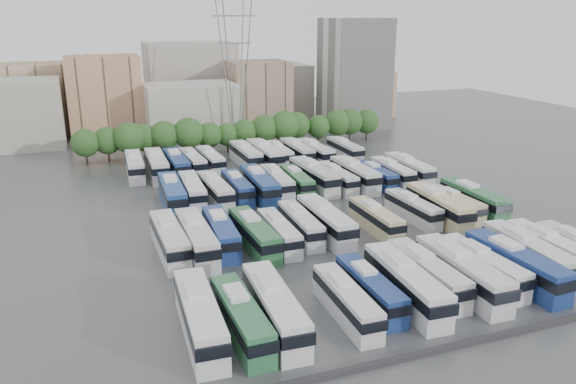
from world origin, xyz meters
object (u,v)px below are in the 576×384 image
object	(u,v)px
bus_r1_s13	(473,199)
bus_r2_s3	(216,190)
bus_r2_s7	(297,181)
bus_r3_s6	(246,155)
bus_r0_s6	(406,283)
bus_r3_s3	(192,162)
bus_r1_s3	(254,234)
bus_r0_s7	(427,273)
bus_r0_s2	(275,307)
bus_r2_s13	(409,169)
bus_r1_s6	(325,220)
bus_r3_s2	(176,164)
bus_r3_s10	(315,152)
bus_r3_s8	(279,153)
bus_r0_s1	(241,318)
bus_r1_s1	(196,238)
bus_r1_s0	(170,239)
bus_r1_s5	(300,224)
bus_r1_s12	(455,204)
apartment_tower	(354,74)
bus_r0_s10	(515,265)
bus_r0_s11	(528,253)
bus_r3_s9	(297,151)
bus_r2_s6	(277,182)
bus_r3_s7	(265,154)
electricity_pylon	(235,55)
bus_r0_s9	(482,266)
bus_r2_s8	(314,176)
bus_r3_s4	(210,160)
bus_r0_s5	(370,289)
bus_r3_s12	(345,149)
bus_r0_s0	(200,316)
bus_r1_s11	(438,206)
bus_r2_s2	(192,190)
bus_r2_s1	(172,193)
bus_r2_s9	(336,178)
bus_r3_s1	(157,165)
bus_r2_s12	(392,172)
bus_r3_s0	(135,166)
bus_r1_s10	(413,208)
bus_r2_s4	(237,187)
bus_r2_s5	(259,185)
bus_r2_s10	(355,174)

from	to	relation	value
bus_r1_s13	bus_r2_s3	size ratio (longest dim) A/B	1.03
bus_r2_s7	bus_r3_s6	bearing A→B (deg)	102.72
bus_r0_s6	bus_r3_s3	distance (m)	55.41
bus_r1_s3	bus_r0_s7	bearing A→B (deg)	-52.58
bus_r0_s2	bus_r2_s13	xyz separation A→B (m)	(36.59, 36.71, -0.08)
bus_r1_s6	bus_r3_s2	xyz separation A→B (m)	(-12.94, 34.85, -0.04)
bus_r3_s10	bus_r3_s8	bearing A→B (deg)	161.98
bus_r0_s1	bus_r1_s1	xyz separation A→B (m)	(-0.12, 18.79, 0.20)
bus_r0_s6	bus_r1_s0	distance (m)	27.60
bus_r0_s1	bus_r1_s5	distance (m)	23.57
bus_r0_s2	bus_r1_s12	world-z (taller)	bus_r0_s2
apartment_tower	bus_r0_s10	bearing A→B (deg)	-105.22
bus_r0_s11	bus_r3_s9	bearing A→B (deg)	99.48
bus_r0_s7	bus_r2_s6	bearing A→B (deg)	95.86
bus_r3_s7	electricity_pylon	bearing A→B (deg)	87.77
bus_r0_s9	bus_r2_s8	xyz separation A→B (m)	(-3.55, 36.89, 0.27)
apartment_tower	bus_r3_s6	world-z (taller)	apartment_tower
bus_r1_s13	bus_r3_s8	size ratio (longest dim) A/B	1.09
bus_r3_s4	bus_r0_s5	bearing A→B (deg)	-88.87
bus_r2_s13	bus_r3_s12	world-z (taller)	bus_r2_s13
electricity_pylon	bus_r0_s0	xyz separation A→B (m)	(-23.52, -73.80, -16.64)
bus_r1_s11	bus_r2_s2	bearing A→B (deg)	149.88
bus_r2_s1	bus_r2_s13	world-z (taller)	bus_r2_s1
bus_r2_s6	bus_r2_s7	distance (m)	3.16
bus_r1_s1	bus_r1_s11	world-z (taller)	bus_r1_s1
bus_r3_s2	bus_r2_s9	bearing A→B (deg)	-37.67
bus_r3_s1	bus_r2_s7	bearing A→B (deg)	-38.72
bus_r0_s10	bus_r1_s6	distance (m)	23.06
bus_r2_s12	bus_r3_s10	xyz separation A→B (m)	(-6.78, 17.15, 0.13)
bus_r1_s11	bus_r2_s1	world-z (taller)	bus_r1_s11
bus_r0_s1	bus_r0_s6	distance (m)	16.61
bus_r3_s8	bus_r3_s9	bearing A→B (deg)	-3.82
bus_r3_s0	bus_r1_s6	bearing A→B (deg)	-59.03
electricity_pylon	bus_r1_s10	world-z (taller)	electricity_pylon
bus_r0_s11	bus_r0_s2	bearing A→B (deg)	-174.22
bus_r1_s12	bus_r2_s4	world-z (taller)	bus_r2_s4
bus_r2_s4	apartment_tower	bearing A→B (deg)	47.91
bus_r1_s0	bus_r3_s10	distance (m)	47.25
bus_r2_s2	bus_r2_s13	size ratio (longest dim) A/B	0.97
bus_r1_s10	bus_r2_s8	size ratio (longest dim) A/B	0.80
bus_r1_s5	bus_r3_s4	distance (m)	35.82
bus_r2_s5	bus_r3_s7	distance (m)	19.20
bus_r0_s9	bus_r1_s5	size ratio (longest dim) A/B	1.04
bus_r0_s10	bus_r1_s6	size ratio (longest dim) A/B	1.01
bus_r0_s10	bus_r3_s10	world-z (taller)	bus_r0_s10
bus_r2_s3	bus_r1_s11	bearing A→B (deg)	-35.83
bus_r2_s10	bus_r2_s12	bearing A→B (deg)	-3.00
bus_r2_s9	bus_r0_s11	bearing A→B (deg)	-81.37
bus_r2_s2	bus_r2_s6	xyz separation A→B (m)	(13.41, 0.09, -0.06)
bus_r2_s7	bus_r0_s5	bearing A→B (deg)	-97.32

